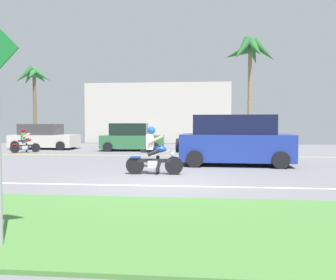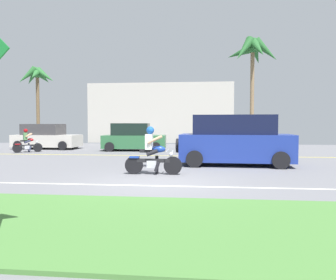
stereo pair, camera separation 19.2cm
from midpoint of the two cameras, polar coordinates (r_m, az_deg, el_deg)
ground at (r=12.63m, az=0.90°, el=-4.82°), size 56.00×30.00×0.04m
grass_median at (r=5.73m, az=-6.01°, el=-13.68°), size 56.00×3.80×0.06m
lane_line_near at (r=9.14m, az=-1.22°, el=-7.60°), size 50.40×0.12×0.01m
lane_line_far at (r=17.43m, az=2.40°, el=-2.65°), size 50.40×0.12×0.01m
motorcyclist at (r=11.08m, az=-2.05°, el=-2.37°), size 1.86×0.61×1.55m
suv_nearby at (r=13.81m, az=11.44°, el=-0.15°), size 4.58×2.27×1.98m
parked_car_0 at (r=23.55m, az=-19.38°, el=0.43°), size 4.25×2.13×1.61m
parked_car_1 at (r=20.92m, az=-5.50°, el=0.35°), size 3.89×2.16×1.66m
palm_tree_0 at (r=28.73m, az=-20.77°, el=9.39°), size 3.03×3.21×6.06m
palm_tree_1 at (r=24.93m, az=14.12°, el=13.54°), size 3.74×3.80×7.56m
motorcyclist_distant at (r=21.05m, az=-22.09°, el=-0.37°), size 1.30×1.08×1.35m
building_far at (r=30.71m, az=-0.81°, el=4.42°), size 12.34×4.00×5.07m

